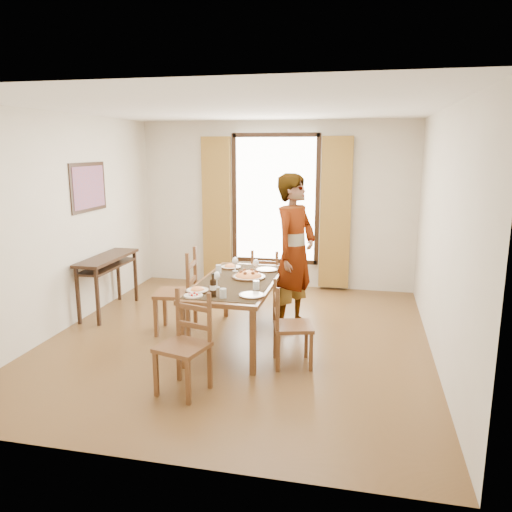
% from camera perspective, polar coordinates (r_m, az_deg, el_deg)
% --- Properties ---
extents(ground, '(5.00, 5.00, 0.00)m').
position_cam_1_polar(ground, '(6.16, -2.02, -9.40)').
color(ground, '#473116').
rests_on(ground, ground).
extents(room_shell, '(4.60, 5.10, 2.74)m').
position_cam_1_polar(room_shell, '(5.89, -1.87, 5.14)').
color(room_shell, beige).
rests_on(room_shell, ground).
extents(console_table, '(0.38, 1.20, 0.80)m').
position_cam_1_polar(console_table, '(7.23, -16.62, -0.94)').
color(console_table, black).
rests_on(console_table, ground).
extents(dining_table, '(0.87, 1.79, 0.76)m').
position_cam_1_polar(dining_table, '(5.86, -2.16, -3.43)').
color(dining_table, brown).
rests_on(dining_table, ground).
extents(chair_west, '(0.52, 0.52, 1.06)m').
position_cam_1_polar(chair_west, '(6.29, -8.84, -4.32)').
color(chair_west, brown).
rests_on(chair_west, ground).
extents(chair_north, '(0.41, 0.41, 0.90)m').
position_cam_1_polar(chair_north, '(7.01, 1.24, -3.05)').
color(chair_north, brown).
rests_on(chair_north, ground).
extents(chair_south, '(0.52, 0.52, 0.95)m').
position_cam_1_polar(chair_south, '(4.81, -8.14, -10.22)').
color(chair_south, brown).
rests_on(chair_south, ground).
extents(chair_east, '(0.49, 0.49, 0.90)m').
position_cam_1_polar(chair_east, '(5.33, 3.90, -8.11)').
color(chair_east, brown).
rests_on(chair_east, ground).
extents(man, '(1.06, 0.99, 1.97)m').
position_cam_1_polar(man, '(6.26, 4.43, 0.37)').
color(man, gray).
rests_on(man, ground).
extents(plate_sw, '(0.27, 0.27, 0.05)m').
position_cam_1_polar(plate_sw, '(5.42, -6.71, -3.77)').
color(plate_sw, silver).
rests_on(plate_sw, dining_table).
extents(plate_se, '(0.27, 0.27, 0.05)m').
position_cam_1_polar(plate_se, '(5.22, -0.50, -4.32)').
color(plate_se, silver).
rests_on(plate_se, dining_table).
extents(plate_nw, '(0.27, 0.27, 0.05)m').
position_cam_1_polar(plate_nw, '(6.44, -2.95, -1.13)').
color(plate_nw, silver).
rests_on(plate_nw, dining_table).
extents(plate_ne, '(0.27, 0.27, 0.05)m').
position_cam_1_polar(plate_ne, '(6.29, 1.23, -1.42)').
color(plate_ne, silver).
rests_on(plate_ne, dining_table).
extents(pasta_platter, '(0.40, 0.40, 0.10)m').
position_cam_1_polar(pasta_platter, '(5.93, -0.85, -2.06)').
color(pasta_platter, orange).
rests_on(pasta_platter, dining_table).
extents(caprese_plate, '(0.20, 0.20, 0.04)m').
position_cam_1_polar(caprese_plate, '(5.25, -7.17, -4.40)').
color(caprese_plate, silver).
rests_on(caprese_plate, dining_table).
extents(wine_glass_a, '(0.08, 0.08, 0.18)m').
position_cam_1_polar(wine_glass_a, '(5.53, -4.50, -2.70)').
color(wine_glass_a, white).
rests_on(wine_glass_a, dining_table).
extents(wine_glass_b, '(0.08, 0.08, 0.18)m').
position_cam_1_polar(wine_glass_b, '(6.12, -0.02, -1.18)').
color(wine_glass_b, white).
rests_on(wine_glass_b, dining_table).
extents(wine_glass_c, '(0.08, 0.08, 0.18)m').
position_cam_1_polar(wine_glass_c, '(6.24, -2.40, -0.94)').
color(wine_glass_c, white).
rests_on(wine_glass_c, dining_table).
extents(tumbler_a, '(0.07, 0.07, 0.10)m').
position_cam_1_polar(tumbler_a, '(5.45, 0.01, -3.35)').
color(tumbler_a, silver).
rests_on(tumbler_a, dining_table).
extents(tumbler_b, '(0.07, 0.07, 0.10)m').
position_cam_1_polar(tumbler_b, '(6.19, -4.29, -1.47)').
color(tumbler_b, silver).
rests_on(tumbler_b, dining_table).
extents(tumbler_c, '(0.07, 0.07, 0.10)m').
position_cam_1_polar(tumbler_c, '(5.16, -3.79, -4.27)').
color(tumbler_c, silver).
rests_on(tumbler_c, dining_table).
extents(wine_bottle, '(0.07, 0.07, 0.25)m').
position_cam_1_polar(wine_bottle, '(5.19, -4.94, -3.34)').
color(wine_bottle, black).
rests_on(wine_bottle, dining_table).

